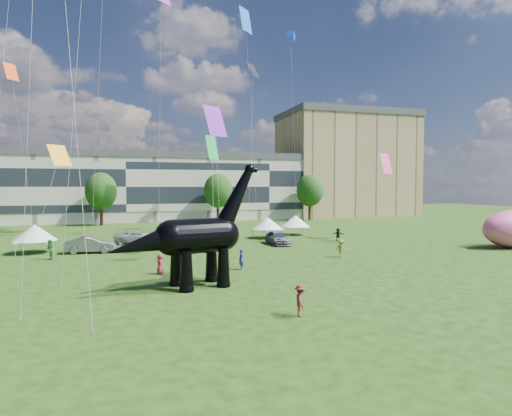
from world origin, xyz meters
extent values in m
plane|color=#16330C|center=(0.00, 0.00, 0.00)|extent=(220.00, 220.00, 0.00)
cube|color=beige|center=(-8.00, 62.00, 6.00)|extent=(78.00, 11.00, 12.00)
cube|color=tan|center=(40.00, 65.00, 11.00)|extent=(28.00, 18.00, 22.00)
cylinder|color=#382314|center=(-12.00, 53.00, 1.60)|extent=(0.56, 0.56, 3.20)
ellipsoid|color=#14380F|center=(-12.00, 53.00, 6.32)|extent=(5.20, 5.20, 6.24)
cylinder|color=#382314|center=(8.00, 53.00, 1.60)|extent=(0.56, 0.56, 3.20)
ellipsoid|color=#14380F|center=(8.00, 53.00, 6.32)|extent=(5.20, 5.20, 6.24)
cylinder|color=#382314|center=(26.00, 53.00, 1.60)|extent=(0.56, 0.56, 3.20)
ellipsoid|color=#14380F|center=(26.00, 53.00, 6.32)|extent=(5.20, 5.20, 6.24)
cone|color=black|center=(-3.81, 3.61, 1.30)|extent=(1.09, 1.09, 2.60)
sphere|color=black|center=(-3.81, 3.61, 0.16)|extent=(0.95, 0.95, 0.95)
cone|color=black|center=(-4.27, 5.46, 1.30)|extent=(1.09, 1.09, 2.60)
sphere|color=black|center=(-4.27, 5.46, 0.16)|extent=(0.95, 0.95, 0.95)
cone|color=black|center=(-1.29, 4.25, 1.30)|extent=(1.09, 1.09, 2.60)
sphere|color=black|center=(-1.29, 4.25, 0.16)|extent=(0.95, 0.95, 0.95)
cone|color=black|center=(-1.76, 6.09, 1.30)|extent=(1.09, 1.09, 2.60)
sphere|color=black|center=(-1.76, 6.09, 0.16)|extent=(0.95, 0.95, 0.95)
cylinder|color=black|center=(-2.87, 4.83, 3.37)|extent=(4.10, 3.16, 2.34)
sphere|color=black|center=(-4.63, 4.38, 3.37)|extent=(2.34, 2.34, 2.34)
sphere|color=black|center=(-1.10, 5.28, 3.37)|extent=(2.25, 2.25, 2.25)
cone|color=black|center=(-0.08, 5.54, 5.88)|extent=(3.48, 2.06, 4.58)
sphere|color=black|center=(0.94, 5.80, 7.87)|extent=(0.73, 0.73, 0.73)
cylinder|color=black|center=(1.19, 5.86, 7.82)|extent=(0.68, 0.52, 0.38)
cone|color=black|center=(-6.36, 3.95, 3.09)|extent=(4.88, 2.89, 2.54)
imported|color=#B3B4B8|center=(-11.81, 23.66, 0.78)|extent=(2.18, 4.72, 1.57)
imported|color=slate|center=(-11.05, 21.91, 0.80)|extent=(4.97, 2.06, 1.60)
imported|color=silver|center=(-6.57, 28.65, 0.73)|extent=(5.42, 2.85, 1.45)
imported|color=#595960|center=(8.92, 22.63, 0.71)|extent=(2.03, 4.90, 1.42)
cube|color=white|center=(9.58, 28.46, 1.11)|extent=(3.95, 3.95, 0.12)
cone|color=white|center=(9.58, 28.46, 1.92)|extent=(5.00, 5.00, 1.52)
cylinder|color=#999999|center=(8.80, 26.62, 0.56)|extent=(0.06, 0.06, 1.11)
cylinder|color=#999999|center=(11.42, 27.68, 0.56)|extent=(0.06, 0.06, 1.11)
cylinder|color=#999999|center=(7.73, 29.24, 0.56)|extent=(0.06, 0.06, 1.11)
cylinder|color=#999999|center=(10.35, 30.30, 0.56)|extent=(0.06, 0.06, 1.11)
cube|color=white|center=(14.29, 30.81, 1.11)|extent=(3.16, 3.16, 0.12)
cone|color=white|center=(14.29, 30.81, 1.92)|extent=(4.00, 4.00, 1.52)
cylinder|color=#999999|center=(12.82, 29.45, 0.56)|extent=(0.06, 0.06, 1.11)
cylinder|color=#999999|center=(15.64, 29.33, 0.56)|extent=(0.06, 0.06, 1.11)
cylinder|color=#999999|center=(12.93, 32.28, 0.56)|extent=(0.06, 0.06, 1.11)
cylinder|color=#999999|center=(15.76, 32.16, 0.56)|extent=(0.06, 0.06, 1.11)
cube|color=silver|center=(-16.36, 23.35, 1.20)|extent=(3.51, 3.51, 0.13)
cone|color=silver|center=(-16.36, 23.35, 2.07)|extent=(4.45, 4.45, 1.63)
cylinder|color=#999999|center=(-17.76, 21.71, 0.60)|extent=(0.07, 0.07, 1.20)
cylinder|color=#999999|center=(-14.73, 21.96, 0.60)|extent=(0.07, 0.07, 1.20)
cylinder|color=#999999|center=(-18.00, 24.75, 0.60)|extent=(0.07, 0.07, 1.20)
cylinder|color=#999999|center=(-14.97, 24.99, 0.60)|extent=(0.07, 0.07, 1.20)
imported|color=navy|center=(1.24, 9.45, 0.83)|extent=(0.46, 0.65, 1.67)
imported|color=#98263E|center=(-5.09, 9.54, 0.78)|extent=(0.61, 0.83, 1.56)
imported|color=#2D6172|center=(18.11, 37.16, 0.82)|extent=(0.48, 0.65, 1.64)
imported|color=#388C39|center=(-14.22, 18.65, 0.92)|extent=(1.03, 1.11, 1.84)
imported|color=olive|center=(11.72, 12.72, 0.83)|extent=(1.05, 1.23, 1.66)
imported|color=black|center=(16.99, 23.53, 0.79)|extent=(1.32, 1.39, 1.57)
imported|color=#683577|center=(0.62, 31.53, 0.83)|extent=(0.99, 0.44, 1.66)
imported|color=maroon|center=(1.16, -3.22, 0.83)|extent=(0.83, 1.18, 1.66)
plane|color=#E43D0C|center=(-20.27, 32.83, 19.90)|extent=(1.94, 2.04, 2.02)
plane|color=blue|center=(9.26, 38.06, 30.80)|extent=(3.12, 2.92, 3.56)
plane|color=#F34394|center=(22.47, 21.90, 9.36)|extent=(2.57, 1.69, 2.47)
plane|color=black|center=(9.17, 33.70, 22.46)|extent=(2.39, 2.25, 1.93)
plane|color=#7218A8|center=(1.44, 21.11, 13.45)|extent=(3.52, 2.84, 3.25)
plane|color=orange|center=(-16.44, 40.44, 10.86)|extent=(4.08, 3.75, 2.96)
cube|color=#132FD1|center=(17.48, 41.20, 30.32)|extent=(2.36, 2.99, 1.12)
plane|color=#17963A|center=(0.13, 15.83, 10.21)|extent=(1.89, 1.95, 2.24)
camera|label=1|loc=(-7.07, -23.31, 6.71)|focal=30.00mm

